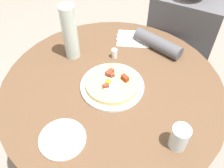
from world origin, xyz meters
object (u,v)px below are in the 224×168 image
Objects in this scene: pizza_plate at (112,86)px; water_bottle at (70,33)px; bread_plate at (62,139)px; breakfast_pizza at (112,83)px; dining_table at (112,110)px; person_seated at (176,57)px; fork at (133,36)px; knife at (133,40)px; water_glass at (179,137)px; salt_shaker at (114,53)px.

pizza_plate is 1.02× the size of water_bottle.
breakfast_pizza is at bearing -98.43° from bread_plate.
person_seated is (-0.16, -0.61, -0.07)m from dining_table.
fork is (0.06, -0.38, 0.00)m from pizza_plate.
knife is at bearing -133.36° from water_bottle.
water_glass is (-0.40, 0.53, 0.05)m from fork.
person_seated reaches higher than fork.
water_bottle is at bearing -62.41° from bread_plate.
bread_plate is (0.05, 0.32, 0.19)m from dining_table.
person_seated reaches higher than knife.
pizza_plate is at bearing 77.61° from fork.
breakfast_pizza is 0.31m from water_bottle.
fork is at bearing -127.98° from water_bottle.
pizza_plate is at bearing 75.62° from person_seated.
person_seated is 23.09× the size of salt_shaker.
breakfast_pizza reaches higher than dining_table.
bread_plate is at bearing 69.73° from fork.
water_bottle is (0.27, -0.11, 0.11)m from breakfast_pizza.
dining_table is 0.44m from water_glass.
breakfast_pizza is at bearing -33.90° from pizza_plate.
pizza_plate is 0.38m from fork.
water_bottle is (0.27, -0.10, 0.32)m from dining_table.
fork is at bearing 47.71° from person_seated.
fork is 1.00× the size of knife.
knife is 3.66× the size of salt_shaker.
salt_shaker is (0.03, -0.51, 0.02)m from bread_plate.
water_bottle is at bearing 22.52° from salt_shaker.
water_glass is (-0.39, -0.17, 0.05)m from bread_plate.
bread_plate is (0.05, 0.32, -0.00)m from pizza_plate.
salt_shaker is at bearing -67.17° from pizza_plate.
water_bottle is (0.62, -0.25, 0.09)m from water_glass.
pizza_plate is 1.20× the size of breakfast_pizza.
dining_table is 4.26× the size of breakfast_pizza.
salt_shaker is (-0.19, -0.08, -0.11)m from water_bottle.
fork is 3.66× the size of salt_shaker.
salt_shaker is at bearing -86.62° from bread_plate.
water_glass is (-0.34, 0.15, 0.05)m from pizza_plate.
breakfast_pizza is at bearing 112.68° from salt_shaker.
fork is (0.06, -0.38, -0.02)m from breakfast_pizza.
pizza_plate is 0.35m from knife.
person_seated is at bearing -104.38° from pizza_plate.
pizza_plate is 0.32m from bread_plate.
bread_plate reaches higher than knife.
bread_plate is 0.67m from knife.
salt_shaker reaches higher than knife.
knife is 0.65× the size of water_bottle.
breakfast_pizza is 4.83× the size of salt_shaker.
water_glass is (-0.39, 0.49, 0.05)m from knife.
salt_shaker is at bearing -66.64° from dining_table.
dining_table is at bearing 113.36° from salt_shaker.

